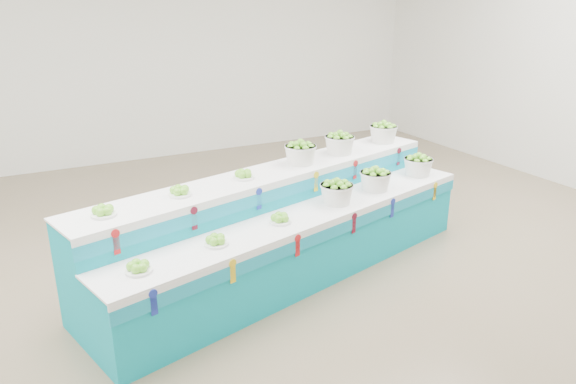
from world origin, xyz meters
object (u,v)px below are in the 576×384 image
object	(u,v)px
display_stand	(288,225)
plate_upper_mid	(180,190)
basket_upper_right	(383,132)
basket_lower_left	(337,192)

from	to	relation	value
display_stand	plate_upper_mid	bearing A→B (deg)	165.82
display_stand	basket_upper_right	xyz separation A→B (m)	(1.69, 0.73, 0.63)
basket_lower_left	plate_upper_mid	distance (m)	1.60
basket_lower_left	plate_upper_mid	xyz separation A→B (m)	(-1.58, 0.14, 0.23)
basket_lower_left	basket_upper_right	distance (m)	1.53
basket_lower_left	plate_upper_mid	bearing A→B (deg)	175.01
basket_upper_right	display_stand	bearing A→B (deg)	-156.68
display_stand	basket_lower_left	world-z (taller)	display_stand
basket_lower_left	basket_upper_right	size ratio (longest dim) A/B	1.00
plate_upper_mid	basket_upper_right	world-z (taller)	basket_upper_right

